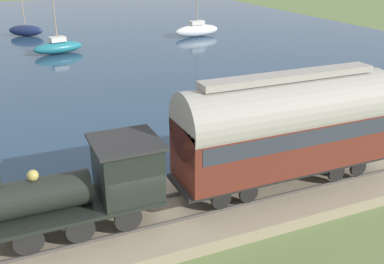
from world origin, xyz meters
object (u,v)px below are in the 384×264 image
object	(u,v)px
passenger_coach	(286,125)
sailboat_teal	(58,47)
sailboat_navy	(26,30)
sailboat_white	(197,30)
steam_locomotive	(90,183)
rowboat_near_shore	(202,116)

from	to	relation	value
passenger_coach	sailboat_teal	bearing A→B (deg)	7.92
sailboat_navy	sailboat_teal	distance (m)	11.20
sailboat_teal	sailboat_navy	bearing A→B (deg)	-2.24
passenger_coach	sailboat_white	world-z (taller)	sailboat_white
steam_locomotive	sailboat_white	xyz separation A→B (m)	(33.93, -19.07, -1.42)
sailboat_navy	sailboat_white	bearing A→B (deg)	-87.45
sailboat_navy	rowboat_near_shore	bearing A→B (deg)	-141.24
steam_locomotive	sailboat_teal	bearing A→B (deg)	-5.98
sailboat_white	passenger_coach	bearing A→B (deg)	155.24
sailboat_white	steam_locomotive	bearing A→B (deg)	144.67
sailboat_navy	rowboat_near_shore	distance (m)	33.65
steam_locomotive	sailboat_white	distance (m)	38.95
steam_locomotive	sailboat_teal	world-z (taller)	sailboat_teal
steam_locomotive	rowboat_near_shore	bearing A→B (deg)	-42.25
sailboat_navy	rowboat_near_shore	world-z (taller)	sailboat_navy
sailboat_teal	rowboat_near_shore	size ratio (longest dim) A/B	2.81
passenger_coach	rowboat_near_shore	size ratio (longest dim) A/B	4.35
passenger_coach	sailboat_navy	xyz separation A→B (m)	(41.96, 6.32, -2.33)
rowboat_near_shore	steam_locomotive	bearing A→B (deg)	175.82
passenger_coach	sailboat_teal	distance (m)	31.32
sailboat_white	rowboat_near_shore	bearing A→B (deg)	150.44
passenger_coach	rowboat_near_shore	bearing A→B (deg)	-4.25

